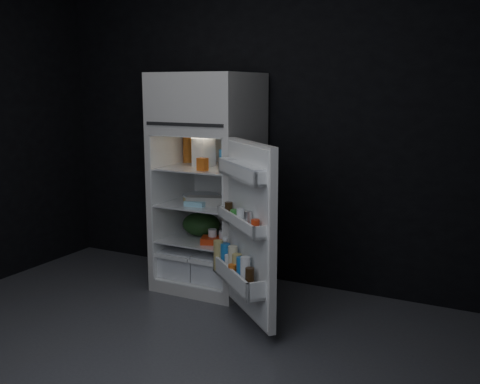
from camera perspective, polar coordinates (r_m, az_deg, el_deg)
The scene contains 17 objects.
floor at distance 3.73m, azimuth -9.58°, elevation -16.12°, with size 4.00×3.40×0.00m, color #4C4C50.
wall_back at distance 4.81m, azimuth 2.20°, elevation 6.83°, with size 4.00×0.00×2.70m, color black.
refrigerator at distance 4.65m, azimuth -3.12°, elevation 1.80°, with size 0.76×0.71×1.78m.
fridge_door at distance 3.87m, azimuth 0.64°, elevation -4.21°, with size 0.66×0.62×1.22m.
milk_jug at distance 4.61m, azimuth -3.72°, elevation 4.09°, with size 0.14×0.14×0.24m, color white.
mayo_jar at distance 4.58m, azimuth -1.51°, elevation 3.45°, with size 0.10×0.10×0.14m, color #216AB7.
jam_jar at distance 4.54m, azimuth -1.05°, elevation 3.31°, with size 0.09×0.09×0.13m, color black.
amber_bottle at distance 4.86m, azimuth -5.33°, elevation 4.30°, with size 0.08×0.08×0.22m, color #B9601D.
small_carton at distance 4.38m, azimuth -3.83°, elevation 2.82°, with size 0.08×0.06×0.10m, color #D75F19.
egg_carton at distance 4.55m, azimuth -3.43°, elevation -0.90°, with size 0.32×0.12×0.07m, color #9A968C.
pie at distance 4.74m, azimuth -4.01°, elevation -0.61°, with size 0.30×0.30×0.04m, color tan.
flat_package at distance 4.52m, azimuth -4.58°, elevation -1.19°, with size 0.17×0.08×0.04m, color #92CFE2.
wrapped_pkg at distance 4.67m, azimuth -0.15°, elevation -0.69°, with size 0.11×0.09×0.05m, color beige.
produce_bag at distance 4.76m, azimuth -3.94°, elevation -3.29°, with size 0.33×0.28×0.20m, color #193815.
yogurt_tray at distance 4.54m, azimuth -2.15°, elevation -4.93°, with size 0.28×0.15×0.05m, color red.
small_can_red at distance 4.81m, azimuth -0.45°, elevation -3.79°, with size 0.08×0.08×0.09m, color red.
small_can_silver at distance 4.68m, azimuth 0.38°, elevation -4.18°, with size 0.07×0.07×0.09m, color silver.
Camera 1 is at (2.03, -2.64, 1.68)m, focal length 42.00 mm.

